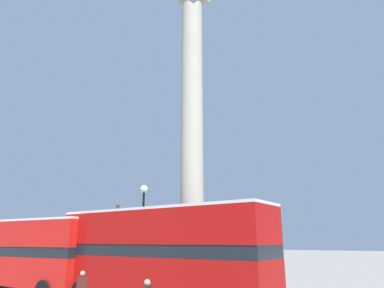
{
  "coord_description": "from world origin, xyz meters",
  "views": [
    {
      "loc": [
        12.43,
        -19.35,
        2.94
      ],
      "look_at": [
        0.0,
        0.0,
        9.46
      ],
      "focal_mm": 32.0,
      "sensor_mm": 36.0,
      "label": 1
    }
  ],
  "objects_px": {
    "monument_column": "(192,171)",
    "bus_a": "(159,251)",
    "street_lamp": "(143,225)",
    "bus_b": "(26,252)",
    "equestrian_statue": "(115,256)"
  },
  "relations": [
    {
      "from": "monument_column",
      "to": "equestrian_statue",
      "type": "distance_m",
      "value": 11.29
    },
    {
      "from": "monument_column",
      "to": "bus_b",
      "type": "xyz_separation_m",
      "value": [
        -7.75,
        -6.55,
        -5.22
      ]
    },
    {
      "from": "monument_column",
      "to": "bus_a",
      "type": "bearing_deg",
      "value": -71.84
    },
    {
      "from": "equestrian_statue",
      "to": "monument_column",
      "type": "bearing_deg",
      "value": -0.45
    },
    {
      "from": "bus_b",
      "to": "equestrian_statue",
      "type": "bearing_deg",
      "value": 96.73
    },
    {
      "from": "monument_column",
      "to": "bus_a",
      "type": "xyz_separation_m",
      "value": [
        1.96,
        -5.97,
        -5.08
      ]
    },
    {
      "from": "bus_a",
      "to": "street_lamp",
      "type": "xyz_separation_m",
      "value": [
        -3.65,
        3.02,
        1.41
      ]
    },
    {
      "from": "bus_a",
      "to": "equestrian_statue",
      "type": "bearing_deg",
      "value": 145.38
    },
    {
      "from": "monument_column",
      "to": "street_lamp",
      "type": "bearing_deg",
      "value": -119.75
    },
    {
      "from": "bus_a",
      "to": "bus_b",
      "type": "xyz_separation_m",
      "value": [
        -9.71,
        -0.58,
        -0.14
      ]
    },
    {
      "from": "monument_column",
      "to": "equestrian_statue",
      "type": "height_order",
      "value": "monument_column"
    },
    {
      "from": "street_lamp",
      "to": "bus_a",
      "type": "bearing_deg",
      "value": -39.64
    },
    {
      "from": "monument_column",
      "to": "bus_b",
      "type": "bearing_deg",
      "value": -139.8
    },
    {
      "from": "monument_column",
      "to": "equestrian_statue",
      "type": "bearing_deg",
      "value": 164.65
    },
    {
      "from": "bus_b",
      "to": "bus_a",
      "type": "bearing_deg",
      "value": 0.25
    }
  ]
}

